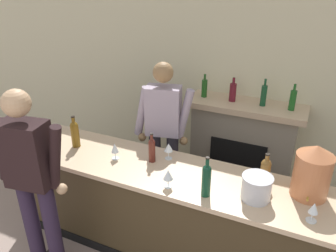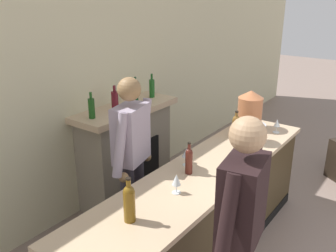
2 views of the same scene
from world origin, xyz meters
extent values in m
cube|color=beige|center=(0.00, 4.08, 1.38)|extent=(12.00, 0.07, 2.75)
cube|color=#3D301C|center=(-0.07, 2.47, 0.45)|extent=(3.06, 0.63, 0.90)
cube|color=#CCAD88|center=(-0.07, 2.47, 0.92)|extent=(3.13, 0.70, 0.04)
cube|color=gray|center=(0.37, 3.83, 0.55)|extent=(1.20, 0.44, 1.11)
cube|color=black|center=(0.37, 3.59, 0.41)|extent=(0.66, 0.02, 0.71)
cube|color=#CCAD88|center=(0.37, 3.81, 1.14)|extent=(1.36, 0.52, 0.07)
cylinder|color=#1C4F1A|center=(-0.15, 3.81, 1.28)|extent=(0.07, 0.07, 0.21)
cylinder|color=#1C4F1A|center=(-0.15, 3.81, 1.42)|extent=(0.03, 0.03, 0.07)
cylinder|color=maroon|center=(0.20, 3.81, 1.28)|extent=(0.08, 0.08, 0.21)
cylinder|color=maroon|center=(0.20, 3.81, 1.42)|extent=(0.03, 0.03, 0.07)
cylinder|color=#154425|center=(0.55, 3.81, 1.29)|extent=(0.06, 0.06, 0.23)
cylinder|color=#154425|center=(0.55, 3.81, 1.45)|extent=(0.03, 0.03, 0.08)
cylinder|color=#1B571E|center=(0.86, 3.81, 1.29)|extent=(0.07, 0.07, 0.22)
cylinder|color=#1B571E|center=(0.86, 3.81, 1.43)|extent=(0.03, 0.03, 0.07)
cylinder|color=#985A43|center=(2.78, 3.27, 0.15)|extent=(0.35, 0.35, 0.29)
cylinder|color=#332319|center=(2.78, 3.27, 0.28)|extent=(0.32, 0.32, 0.02)
cone|color=#457D45|center=(2.89, 3.30, 0.51)|extent=(0.18, 0.28, 0.40)
cone|color=#438E3D|center=(2.73, 3.37, 0.51)|extent=(0.27, 0.21, 0.39)
cone|color=#3F8748|center=(2.72, 3.14, 0.55)|extent=(0.33, 0.24, 0.48)
cube|color=black|center=(-0.88, 1.75, 1.28)|extent=(0.39, 0.28, 0.54)
cylinder|color=black|center=(-0.66, 1.80, 1.27)|extent=(0.20, 0.08, 0.57)
sphere|color=tan|center=(-0.66, 1.82, 0.97)|extent=(0.09, 0.09, 0.09)
cylinder|color=black|center=(-1.11, 1.73, 1.27)|extent=(0.20, 0.08, 0.57)
sphere|color=tan|center=(-0.88, 1.75, 1.70)|extent=(0.21, 0.21, 0.21)
cylinder|color=#322E39|center=(-0.45, 3.06, 0.48)|extent=(0.13, 0.13, 0.97)
cube|color=black|center=(-0.44, 2.99, 0.04)|extent=(0.15, 0.26, 0.07)
cylinder|color=#322E39|center=(-0.26, 3.11, 0.48)|extent=(0.13, 0.13, 0.97)
cube|color=black|center=(-0.24, 3.04, 0.04)|extent=(0.15, 0.26, 0.07)
cube|color=#A293A6|center=(-0.35, 3.09, 1.23)|extent=(0.40, 0.30, 0.53)
cylinder|color=#A293A6|center=(-0.57, 3.01, 1.21)|extent=(0.20, 0.08, 0.57)
sphere|color=olive|center=(-0.57, 2.99, 0.91)|extent=(0.09, 0.09, 0.09)
cylinder|color=#A293A6|center=(-0.13, 3.12, 1.21)|extent=(0.20, 0.08, 0.57)
sphere|color=olive|center=(-0.12, 3.10, 0.91)|extent=(0.09, 0.09, 0.09)
sphere|color=olive|center=(-0.35, 3.09, 1.64)|extent=(0.21, 0.21, 0.21)
cylinder|color=#C07045|center=(1.14, 2.61, 1.12)|extent=(0.28, 0.28, 0.36)
cone|color=#C07045|center=(1.14, 2.61, 1.34)|extent=(0.28, 0.28, 0.08)
cylinder|color=#B29333|center=(1.14, 2.45, 1.01)|extent=(0.02, 0.04, 0.02)
cylinder|color=silver|center=(0.77, 2.39, 1.04)|extent=(0.23, 0.23, 0.19)
cylinder|color=silver|center=(0.77, 2.39, 1.14)|extent=(0.24, 0.24, 0.01)
cylinder|color=brown|center=(-1.05, 2.49, 1.06)|extent=(0.08, 0.08, 0.23)
sphere|color=brown|center=(-1.05, 2.49, 1.17)|extent=(0.08, 0.08, 0.08)
cylinder|color=brown|center=(-1.05, 2.49, 1.22)|extent=(0.03, 0.03, 0.09)
cylinder|color=black|center=(-1.05, 2.49, 1.27)|extent=(0.04, 0.04, 0.01)
cylinder|color=brown|center=(0.80, 2.61, 1.04)|extent=(0.08, 0.08, 0.20)
sphere|color=brown|center=(0.80, 2.61, 1.14)|extent=(0.08, 0.08, 0.08)
cylinder|color=brown|center=(0.80, 2.61, 1.18)|extent=(0.03, 0.03, 0.08)
cylinder|color=black|center=(0.80, 2.61, 1.23)|extent=(0.04, 0.04, 0.01)
cylinder|color=#0E3823|center=(0.40, 2.27, 1.06)|extent=(0.07, 0.07, 0.24)
sphere|color=#0E3823|center=(0.40, 2.27, 1.18)|extent=(0.07, 0.07, 0.07)
cylinder|color=#0E3823|center=(0.40, 2.27, 1.23)|extent=(0.03, 0.03, 0.09)
cylinder|color=black|center=(0.40, 2.27, 1.28)|extent=(0.03, 0.03, 0.01)
cylinder|color=#4E1D16|center=(-0.22, 2.55, 1.04)|extent=(0.07, 0.07, 0.20)
sphere|color=#4E1D16|center=(-0.22, 2.55, 1.14)|extent=(0.06, 0.06, 0.06)
cylinder|color=#4E1D16|center=(-0.22, 2.55, 1.18)|extent=(0.03, 0.03, 0.08)
cylinder|color=black|center=(-0.22, 2.55, 1.22)|extent=(0.03, 0.03, 0.01)
cylinder|color=silver|center=(1.19, 2.30, 0.94)|extent=(0.08, 0.08, 0.01)
cylinder|color=silver|center=(1.19, 2.30, 0.98)|extent=(0.01, 0.01, 0.07)
cone|color=silver|center=(1.19, 2.30, 1.06)|extent=(0.07, 0.07, 0.08)
cylinder|color=silver|center=(-0.10, 2.65, 0.94)|extent=(0.07, 0.07, 0.01)
cylinder|color=silver|center=(-0.10, 2.65, 0.99)|extent=(0.01, 0.01, 0.08)
cone|color=silver|center=(-0.10, 2.65, 1.07)|extent=(0.08, 0.08, 0.08)
cylinder|color=silver|center=(0.09, 2.24, 0.94)|extent=(0.07, 0.07, 0.01)
cylinder|color=silver|center=(0.09, 2.24, 0.98)|extent=(0.01, 0.01, 0.07)
cone|color=silver|center=(0.09, 2.24, 1.06)|extent=(0.08, 0.08, 0.09)
cylinder|color=silver|center=(-0.55, 2.44, 0.94)|extent=(0.07, 0.07, 0.01)
cylinder|color=silver|center=(-0.55, 2.44, 0.98)|extent=(0.01, 0.01, 0.07)
cone|color=silver|center=(-0.55, 2.44, 1.06)|extent=(0.07, 0.07, 0.09)
camera|label=1|loc=(1.02, 0.22, 2.55)|focal=35.00mm
camera|label=2|loc=(-2.68, 0.97, 2.45)|focal=40.00mm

